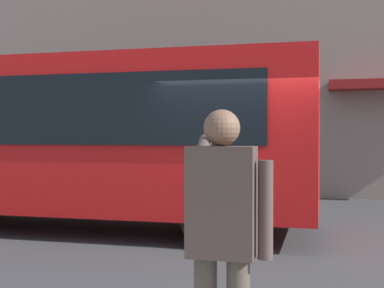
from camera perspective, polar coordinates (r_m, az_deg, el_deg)
ground_plane at (r=8.18m, az=5.91°, el=-11.01°), size 60.00×60.00×0.00m
red_bus at (r=9.70m, az=-13.89°, el=0.85°), size 9.05×2.54×3.08m
pedestrian_photographer at (r=3.13m, az=3.40°, el=-9.25°), size 0.53×0.52×1.70m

